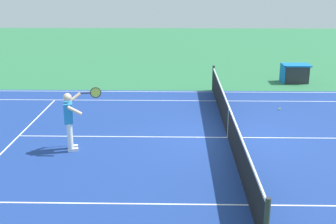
{
  "coord_description": "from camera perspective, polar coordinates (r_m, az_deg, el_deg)",
  "views": [
    {
      "loc": [
        1.56,
        12.41,
        4.63
      ],
      "look_at": [
        1.81,
        0.33,
        0.9
      ],
      "focal_mm": 46.47,
      "sensor_mm": 36.0,
      "label": 1
    }
  ],
  "objects": [
    {
      "name": "equipment_cart_tarped",
      "position": [
        20.93,
        16.29,
        4.92
      ],
      "size": [
        1.25,
        0.84,
        0.85
      ],
      "color": "#2D2D33",
      "rests_on": "ground_plane"
    },
    {
      "name": "court_slab",
      "position": [
        13.33,
        7.86,
        -3.32
      ],
      "size": [
        24.2,
        11.4,
        0.0
      ],
      "primitive_type": "cube",
      "color": "navy",
      "rests_on": "ground_plane"
    },
    {
      "name": "tennis_net",
      "position": [
        13.17,
        7.94,
        -1.32
      ],
      "size": [
        0.1,
        11.7,
        1.08
      ],
      "color": "#2D2D33",
      "rests_on": "ground_plane"
    },
    {
      "name": "tennis_player_near",
      "position": [
        12.27,
        -12.72,
        -0.83
      ],
      "size": [
        1.0,
        0.86,
        1.7
      ],
      "color": "white",
      "rests_on": "ground_plane"
    },
    {
      "name": "ground_plane",
      "position": [
        13.33,
        7.86,
        -3.33
      ],
      "size": [
        60.0,
        60.0,
        0.0
      ],
      "primitive_type": "plane",
      "color": "#2D7247"
    },
    {
      "name": "tennis_ball",
      "position": [
        16.47,
        14.39,
        0.4
      ],
      "size": [
        0.07,
        0.07,
        0.07
      ],
      "primitive_type": "sphere",
      "color": "#CCE01E",
      "rests_on": "ground_plane"
    },
    {
      "name": "court_line_markings",
      "position": [
        13.33,
        7.86,
        -3.31
      ],
      "size": [
        23.85,
        11.05,
        0.01
      ],
      "color": "white",
      "rests_on": "ground_plane"
    }
  ]
}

